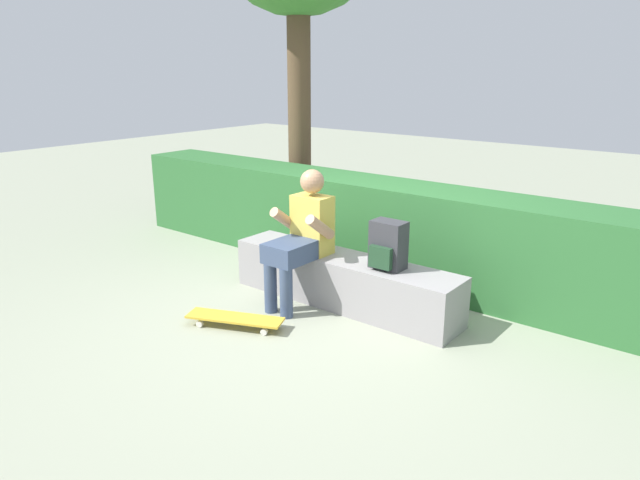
{
  "coord_description": "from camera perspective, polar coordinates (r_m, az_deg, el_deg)",
  "views": [
    {
      "loc": [
        2.83,
        -3.49,
        2.06
      ],
      "look_at": [
        -0.23,
        0.36,
        0.56
      ],
      "focal_mm": 32.58,
      "sensor_mm": 36.0,
      "label": 1
    }
  ],
  "objects": [
    {
      "name": "skateboard_near_person",
      "position": [
        4.81,
        -8.36,
        -7.64
      ],
      "size": [
        0.81,
        0.5,
        0.09
      ],
      "color": "gold",
      "rests_on": "ground"
    },
    {
      "name": "backpack_on_bench",
      "position": [
        4.77,
        6.67,
        -0.57
      ],
      "size": [
        0.28,
        0.23,
        0.4
      ],
      "color": "#333338",
      "rests_on": "bench_main"
    },
    {
      "name": "bench_main",
      "position": [
        5.15,
        2.31,
        -4.01
      ],
      "size": [
        2.19,
        0.45,
        0.44
      ],
      "color": "gray",
      "rests_on": "ground"
    },
    {
      "name": "hedge_row",
      "position": [
        5.94,
        5.02,
        1.37
      ],
      "size": [
        6.35,
        0.65,
        0.95
      ],
      "color": "#2C632F",
      "rests_on": "ground"
    },
    {
      "name": "person_skater",
      "position": [
        5.04,
        -1.79,
        0.55
      ],
      "size": [
        0.49,
        0.62,
        1.19
      ],
      "color": "gold",
      "rests_on": "ground"
    },
    {
      "name": "ground_plane",
      "position": [
        4.94,
        -0.49,
        -7.69
      ],
      "size": [
        24.0,
        24.0,
        0.0
      ],
      "primitive_type": "plane",
      "color": "gray"
    }
  ]
}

